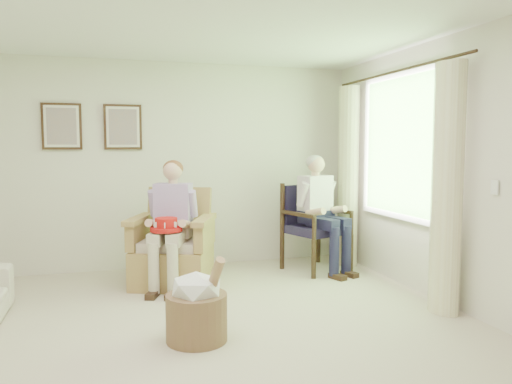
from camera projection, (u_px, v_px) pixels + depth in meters
floor at (201, 350)px, 3.79m from camera, size 5.50×5.50×0.00m
back_wall at (161, 166)px, 6.30m from camera, size 5.00×0.04×2.60m
front_wall at (429, 263)px, 1.05m from camera, size 5.00×0.04×2.60m
right_wall at (480, 174)px, 4.38m from camera, size 0.04×5.50×2.60m
window at (401, 143)px, 5.49m from camera, size 0.13×2.50×1.63m
curtain_left at (447, 190)px, 4.56m from camera, size 0.34×0.34×2.30m
curtain_right at (348, 177)px, 6.43m from camera, size 0.34×0.34×2.30m
framed_print_left at (62, 126)px, 5.89m from camera, size 0.45×0.05×0.55m
framed_print_right at (123, 127)px, 6.09m from camera, size 0.45×0.05×0.55m
wicker_armchair at (172, 254)px, 5.60m from camera, size 0.84×0.83×1.07m
wood_armchair at (314, 223)px, 6.30m from camera, size 0.68×0.64×1.05m
person_wicker at (173, 215)px, 5.42m from camera, size 0.40×0.63×1.36m
person_dark at (319, 204)px, 6.11m from camera, size 0.40×0.63×1.41m
red_hat at (166, 226)px, 5.23m from camera, size 0.33×0.33×0.14m
hatbox at (197, 306)px, 3.95m from camera, size 0.52×0.52×0.72m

